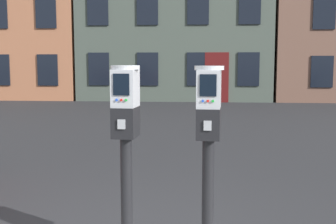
# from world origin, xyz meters

# --- Properties ---
(parking_meter_near_kerb) EXTENTS (0.23, 0.26, 1.52)m
(parking_meter_near_kerb) POSITION_xyz_m (0.08, -0.24, 1.19)
(parking_meter_near_kerb) COLOR black
(parking_meter_near_kerb) RESTS_ON sidewalk_slab
(parking_meter_twin_adjacent) EXTENTS (0.23, 0.26, 1.52)m
(parking_meter_twin_adjacent) POSITION_xyz_m (0.70, -0.24, 1.19)
(parking_meter_twin_adjacent) COLOR black
(parking_meter_twin_adjacent) RESTS_ON sidewalk_slab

